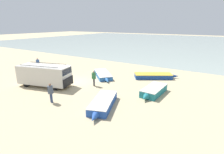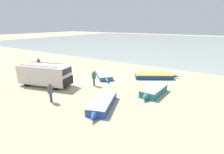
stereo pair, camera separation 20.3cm
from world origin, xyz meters
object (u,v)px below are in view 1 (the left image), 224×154
fishing_rowboat_2 (103,75)px  fishing_rowboat_3 (153,91)px  fishing_rowboat_0 (154,76)px  fisherman_2 (94,77)px  parked_van (45,75)px  fisherman_1 (51,91)px  fisherman_0 (38,63)px  fishing_rowboat_1 (103,104)px

fishing_rowboat_2 → fishing_rowboat_3: 7.26m
fishing_rowboat_0 → fisherman_2: 7.39m
parked_van → fishing_rowboat_3: bearing=4.5°
fisherman_1 → parked_van: bearing=-104.9°
fishing_rowboat_3 → fisherman_2: 6.05m
fisherman_0 → fishing_rowboat_3: bearing=-178.3°
fisherman_0 → fisherman_1: bearing=150.4°
fisherman_2 → fisherman_0: bearing=-59.1°
fishing_rowboat_0 → fishing_rowboat_1: size_ratio=1.06×
parked_van → fishing_rowboat_0: parked_van is taller
fishing_rowboat_3 → fisherman_2: bearing=-76.7°
fishing_rowboat_1 → fishing_rowboat_3: fishing_rowboat_3 is taller
parked_van → fisherman_1: 4.42m
fishing_rowboat_2 → fisherman_2: 3.37m
fishing_rowboat_1 → fisherman_0: 14.67m
fishing_rowboat_1 → fisherman_2: (-3.52, 3.45, 0.67)m
parked_van → fishing_rowboat_2: size_ratio=1.36×
fishing_rowboat_2 → fisherman_2: (1.05, -3.12, 0.71)m
fishing_rowboat_0 → fisherman_2: (-4.34, -5.94, 0.70)m
fisherman_0 → fisherman_2: 10.50m
fishing_rowboat_0 → fishing_rowboat_2: bearing=175.7°
fishing_rowboat_0 → fishing_rowboat_3: 5.09m
fisherman_1 → fisherman_2: bearing=-168.6°
fisherman_1 → fishing_rowboat_2: bearing=-159.0°
fishing_rowboat_0 → fisherman_0: (-14.80, -4.95, 0.74)m
parked_van → fisherman_2: (4.24, 2.64, -0.22)m
fishing_rowboat_0 → fishing_rowboat_3: size_ratio=1.24×
parked_van → fisherman_0: bearing=133.9°
parked_van → fisherman_0: size_ratio=3.37×
fishing_rowboat_3 → fisherman_0: fisherman_0 is taller
fishing_rowboat_0 → fisherman_0: bearing=166.6°
parked_van → fishing_rowboat_0: bearing=29.3°
fishing_rowboat_1 → fisherman_1: 4.34m
fishing_rowboat_0 → fisherman_1: (-4.83, -10.92, 0.71)m
fishing_rowboat_0 → fisherman_0: size_ratio=2.91×
fisherman_2 → parked_van: bearing=-21.8°
fishing_rowboat_0 → fishing_rowboat_1: bearing=-126.9°
fishing_rowboat_1 → fishing_rowboat_3: bearing=132.5°
fishing_rowboat_1 → fisherman_1: bearing=-88.8°
fishing_rowboat_0 → fishing_rowboat_2: fishing_rowboat_0 is taller
fishing_rowboat_1 → parked_van: bearing=-115.6°
parked_van → fisherman_1: size_ratio=3.48×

